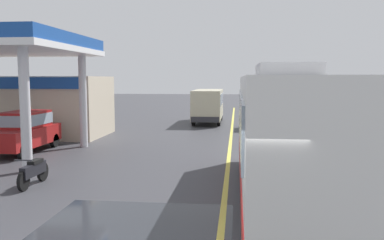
{
  "coord_description": "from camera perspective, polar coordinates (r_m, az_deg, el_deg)",
  "views": [
    {
      "loc": [
        0.31,
        -6.48,
        3.28
      ],
      "look_at": [
        -1.5,
        10.0,
        1.6
      ],
      "focal_mm": 38.38,
      "sensor_mm": 36.0,
      "label": 1
    }
  ],
  "objects": [
    {
      "name": "ground",
      "position": [
        26.68,
        5.56,
        -1.31
      ],
      "size": [
        120.0,
        120.0,
        0.0
      ],
      "primitive_type": "plane",
      "color": "#38383D"
    },
    {
      "name": "lane_divider_stripe",
      "position": [
        21.73,
        5.39,
        -2.91
      ],
      "size": [
        0.16,
        50.0,
        0.01
      ],
      "primitive_type": "cube",
      "color": "#D8CC4C",
      "rests_on": "ground"
    },
    {
      "name": "coach_bus_main",
      "position": [
        11.01,
        13.37,
        -2.51
      ],
      "size": [
        2.6,
        11.04,
        3.69
      ],
      "color": "white",
      "rests_on": "ground"
    },
    {
      "name": "gas_station_roadside",
      "position": [
        23.19,
        -22.17,
        3.74
      ],
      "size": [
        9.1,
        11.95,
        5.1
      ],
      "color": "#194799",
      "rests_on": "ground"
    },
    {
      "name": "car_at_pump",
      "position": [
        19.76,
        -22.35,
        -1.24
      ],
      "size": [
        1.7,
        4.2,
        1.82
      ],
      "color": "maroon",
      "rests_on": "ground"
    },
    {
      "name": "minibus_opposing_lane",
      "position": [
        30.44,
        2.26,
        2.37
      ],
      "size": [
        2.04,
        6.13,
        2.44
      ],
      "color": "#BFB799",
      "rests_on": "ground"
    },
    {
      "name": "motorcycle_parked_forecourt",
      "position": [
        13.57,
        -21.16,
        -6.67
      ],
      "size": [
        0.55,
        1.8,
        0.92
      ],
      "color": "black",
      "rests_on": "ground"
    },
    {
      "name": "car_trailing_behind_bus",
      "position": [
        27.25,
        9.69,
        0.93
      ],
      "size": [
        1.7,
        4.2,
        1.82
      ],
      "color": "#1E602D",
      "rests_on": "ground"
    }
  ]
}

